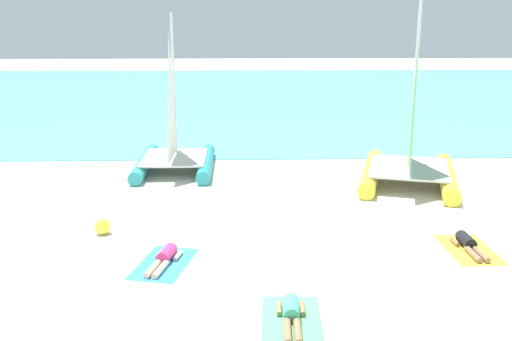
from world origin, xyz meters
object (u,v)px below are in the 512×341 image
object	(u,v)px
towel_leftmost	(164,263)
sunbather_leftmost	(165,257)
towel_center_left	(291,321)
sunbather_center_left	(291,313)
sunbather_center_right	(468,244)
beach_ball	(102,226)
sailboat_yellow	(410,157)
towel_center_right	(469,250)
sailboat_teal	(174,149)

from	to	relation	value
towel_leftmost	sunbather_leftmost	world-z (taller)	sunbather_leftmost
sunbather_leftmost	towel_center_left	bearing A→B (deg)	-32.36
sunbather_center_left	sunbather_center_right	world-z (taller)	same
beach_ball	towel_center_left	bearing A→B (deg)	-44.91
sunbather_leftmost	sailboat_yellow	bearing A→B (deg)	52.37
towel_center_left	sunbather_center_left	size ratio (longest dim) A/B	1.21
towel_center_left	towel_center_right	bearing A→B (deg)	34.83
towel_leftmost	beach_ball	distance (m)	2.63
sunbather_center_left	towel_center_right	bearing A→B (deg)	37.13
sailboat_teal	towel_center_left	bearing A→B (deg)	-73.18
sailboat_yellow	towel_center_left	size ratio (longest dim) A/B	3.28
sailboat_yellow	towel_center_right	bearing A→B (deg)	-75.23
sailboat_teal	sunbather_center_right	bearing A→B (deg)	-43.73
towel_leftmost	sunbather_leftmost	xyz separation A→B (m)	(0.01, 0.07, 0.13)
towel_center_left	sunbather_center_right	world-z (taller)	sunbather_center_right
sailboat_yellow	towel_leftmost	world-z (taller)	sailboat_yellow
towel_center_right	sunbather_leftmost	bearing A→B (deg)	-175.87
sailboat_yellow	towel_center_right	xyz separation A→B (m)	(-0.17, -5.62, -0.92)
sailboat_teal	sunbather_center_left	bearing A→B (deg)	-73.06
towel_leftmost	towel_center_left	bearing A→B (deg)	-44.21
sunbather_leftmost	beach_ball	world-z (taller)	beach_ball
towel_center_left	towel_center_right	distance (m)	5.59
sailboat_yellow	towel_center_right	distance (m)	5.70
sunbather_leftmost	sunbather_center_right	size ratio (longest dim) A/B	1.00
towel_leftmost	towel_center_right	xyz separation A→B (m)	(7.26, 0.59, 0.00)
sunbather_center_left	sailboat_yellow	bearing A→B (deg)	64.34
sailboat_teal	towel_center_right	world-z (taller)	sailboat_teal
sailboat_teal	sailboat_yellow	distance (m)	8.29
sailboat_teal	sunbather_center_right	distance (m)	10.89
sunbather_leftmost	sunbather_center_right	xyz separation A→B (m)	(7.24, 0.59, 0.00)
towel_leftmost	beach_ball	xyz separation A→B (m)	(-1.82, 1.88, 0.20)
beach_ball	sunbather_center_left	bearing A→B (deg)	-44.46
sailboat_yellow	towel_leftmost	size ratio (longest dim) A/B	3.28
towel_leftmost	beach_ball	size ratio (longest dim) A/B	4.57
sailboat_teal	beach_ball	distance (m)	6.38
sunbather_leftmost	towel_center_right	distance (m)	7.27
sailboat_yellow	sunbather_center_right	world-z (taller)	sailboat_yellow
towel_center_right	sailboat_teal	bearing A→B (deg)	136.35
sailboat_yellow	towel_center_left	bearing A→B (deg)	-101.87
sunbather_leftmost	towel_center_right	xyz separation A→B (m)	(7.25, 0.52, -0.13)
towel_center_left	beach_ball	xyz separation A→B (m)	(-4.50, 4.48, 0.20)
sailboat_yellow	towel_center_right	size ratio (longest dim) A/B	3.28
sailboat_yellow	towel_center_left	distance (m)	10.05
sailboat_yellow	beach_ball	bearing A→B (deg)	-138.47
sunbather_center_left	beach_ball	bearing A→B (deg)	138.38
sunbather_leftmost	sunbather_center_right	distance (m)	7.27
towel_center_right	sunbather_center_right	distance (m)	0.14
towel_center_right	towel_leftmost	bearing A→B (deg)	-175.37
sailboat_yellow	sunbather_center_left	world-z (taller)	sailboat_yellow
towel_center_left	sunbather_center_left	bearing A→B (deg)	87.16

